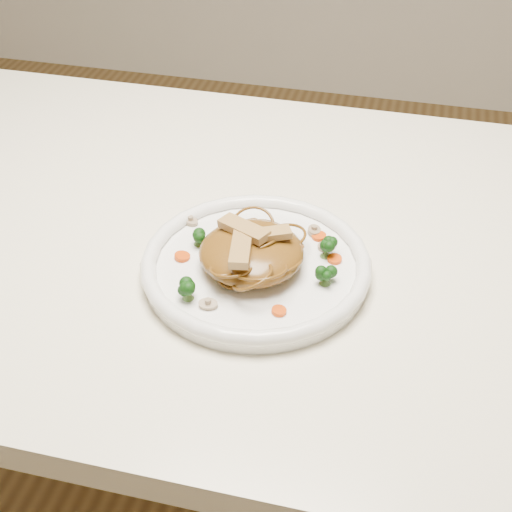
# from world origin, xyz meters

# --- Properties ---
(table) EXTENTS (1.20, 0.80, 0.75)m
(table) POSITION_xyz_m (0.00, 0.00, 0.65)
(table) COLOR white
(table) RESTS_ON ground
(plate) EXTENTS (0.37, 0.37, 0.02)m
(plate) POSITION_xyz_m (0.05, -0.09, 0.76)
(plate) COLOR white
(plate) RESTS_ON table
(noodle_mound) EXTENTS (0.17, 0.17, 0.04)m
(noodle_mound) POSITION_xyz_m (0.04, -0.09, 0.79)
(noodle_mound) COLOR brown
(noodle_mound) RESTS_ON plate
(chicken_a) EXTENTS (0.07, 0.05, 0.01)m
(chicken_a) POSITION_xyz_m (0.06, -0.08, 0.81)
(chicken_a) COLOR tan
(chicken_a) RESTS_ON noodle_mound
(chicken_b) EXTENTS (0.07, 0.05, 0.01)m
(chicken_b) POSITION_xyz_m (0.03, -0.08, 0.81)
(chicken_b) COLOR tan
(chicken_b) RESTS_ON noodle_mound
(chicken_c) EXTENTS (0.03, 0.07, 0.01)m
(chicken_c) POSITION_xyz_m (0.04, -0.12, 0.81)
(chicken_c) COLOR tan
(chicken_c) RESTS_ON noodle_mound
(broccoli_0) EXTENTS (0.04, 0.04, 0.03)m
(broccoli_0) POSITION_xyz_m (0.13, -0.05, 0.78)
(broccoli_0) COLOR #10410D
(broccoli_0) RESTS_ON plate
(broccoli_1) EXTENTS (0.03, 0.03, 0.03)m
(broccoli_1) POSITION_xyz_m (-0.03, -0.06, 0.78)
(broccoli_1) COLOR #10410D
(broccoli_1) RESTS_ON plate
(broccoli_2) EXTENTS (0.03, 0.03, 0.03)m
(broccoli_2) POSITION_xyz_m (-0.02, -0.17, 0.78)
(broccoli_2) COLOR #10410D
(broccoli_2) RESTS_ON plate
(broccoli_3) EXTENTS (0.03, 0.03, 0.03)m
(broccoli_3) POSITION_xyz_m (0.14, -0.10, 0.78)
(broccoli_3) COLOR #10410D
(broccoli_3) RESTS_ON plate
(carrot_0) EXTENTS (0.03, 0.03, 0.00)m
(carrot_0) POSITION_xyz_m (0.11, -0.01, 0.77)
(carrot_0) COLOR #DD5308
(carrot_0) RESTS_ON plate
(carrot_1) EXTENTS (0.02, 0.02, 0.00)m
(carrot_1) POSITION_xyz_m (-0.05, -0.10, 0.77)
(carrot_1) COLOR #DD5308
(carrot_1) RESTS_ON plate
(carrot_2) EXTENTS (0.02, 0.02, 0.00)m
(carrot_2) POSITION_xyz_m (0.14, -0.05, 0.77)
(carrot_2) COLOR #DD5308
(carrot_2) RESTS_ON plate
(carrot_3) EXTENTS (0.03, 0.03, 0.00)m
(carrot_3) POSITION_xyz_m (0.02, -0.01, 0.77)
(carrot_3) COLOR #DD5308
(carrot_3) RESTS_ON plate
(carrot_4) EXTENTS (0.02, 0.02, 0.00)m
(carrot_4) POSITION_xyz_m (0.09, -0.17, 0.77)
(carrot_4) COLOR #DD5308
(carrot_4) RESTS_ON plate
(mushroom_0) EXTENTS (0.03, 0.03, 0.01)m
(mushroom_0) POSITION_xyz_m (0.01, -0.17, 0.77)
(mushroom_0) COLOR tan
(mushroom_0) RESTS_ON plate
(mushroom_1) EXTENTS (0.04, 0.04, 0.01)m
(mushroom_1) POSITION_xyz_m (0.13, -0.03, 0.77)
(mushroom_1) COLOR tan
(mushroom_1) RESTS_ON plate
(mushroom_2) EXTENTS (0.03, 0.03, 0.01)m
(mushroom_2) POSITION_xyz_m (-0.06, -0.02, 0.77)
(mushroom_2) COLOR tan
(mushroom_2) RESTS_ON plate
(mushroom_3) EXTENTS (0.03, 0.03, 0.01)m
(mushroom_3) POSITION_xyz_m (0.11, -0.00, 0.77)
(mushroom_3) COLOR tan
(mushroom_3) RESTS_ON plate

